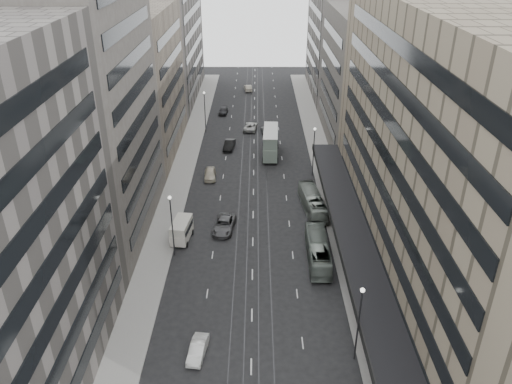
{
  "coord_description": "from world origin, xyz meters",
  "views": [
    {
      "loc": [
        0.49,
        -39.39,
        35.65
      ],
      "look_at": [
        0.41,
        19.23,
        5.08
      ],
      "focal_mm": 35.0,
      "sensor_mm": 36.0,
      "label": 1
    }
  ],
  "objects_px": {
    "panel_van": "(182,230)",
    "sedan_2": "(224,225)",
    "bus_near": "(318,250)",
    "double_decker": "(271,142)",
    "sedan_1": "(198,349)",
    "bus_far": "(312,202)"
  },
  "relations": [
    {
      "from": "panel_van",
      "to": "sedan_2",
      "type": "height_order",
      "value": "panel_van"
    },
    {
      "from": "panel_van",
      "to": "sedan_2",
      "type": "xyz_separation_m",
      "value": [
        5.31,
        2.51,
        -0.78
      ]
    },
    {
      "from": "bus_near",
      "to": "double_decker",
      "type": "relative_size",
      "value": 1.13
    },
    {
      "from": "double_decker",
      "to": "sedan_1",
      "type": "relative_size",
      "value": 2.24
    },
    {
      "from": "sedan_2",
      "to": "bus_near",
      "type": "bearing_deg",
      "value": -22.9
    },
    {
      "from": "panel_van",
      "to": "bus_near",
      "type": "bearing_deg",
      "value": -7.37
    },
    {
      "from": "double_decker",
      "to": "panel_van",
      "type": "bearing_deg",
      "value": -111.26
    },
    {
      "from": "sedan_2",
      "to": "double_decker",
      "type": "bearing_deg",
      "value": 82.33
    },
    {
      "from": "sedan_2",
      "to": "bus_far",
      "type": "bearing_deg",
      "value": 30.59
    },
    {
      "from": "panel_van",
      "to": "sedan_2",
      "type": "relative_size",
      "value": 0.83
    },
    {
      "from": "double_decker",
      "to": "panel_van",
      "type": "distance_m",
      "value": 30.27
    },
    {
      "from": "bus_near",
      "to": "sedan_2",
      "type": "distance_m",
      "value": 13.72
    },
    {
      "from": "panel_van",
      "to": "sedan_1",
      "type": "bearing_deg",
      "value": -71.12
    },
    {
      "from": "panel_van",
      "to": "sedan_1",
      "type": "distance_m",
      "value": 20.35
    },
    {
      "from": "double_decker",
      "to": "panel_van",
      "type": "relative_size",
      "value": 1.91
    },
    {
      "from": "bus_near",
      "to": "double_decker",
      "type": "bearing_deg",
      "value": -80.39
    },
    {
      "from": "bus_near",
      "to": "sedan_1",
      "type": "height_order",
      "value": "bus_near"
    },
    {
      "from": "bus_near",
      "to": "bus_far",
      "type": "bearing_deg",
      "value": -91.83
    },
    {
      "from": "bus_far",
      "to": "panel_van",
      "type": "distance_m",
      "value": 19.33
    },
    {
      "from": "bus_near",
      "to": "bus_far",
      "type": "distance_m",
      "value": 12.23
    },
    {
      "from": "bus_far",
      "to": "sedan_2",
      "type": "xyz_separation_m",
      "value": [
        -12.39,
        -5.27,
        -0.6
      ]
    },
    {
      "from": "sedan_1",
      "to": "bus_far",
      "type": "bearing_deg",
      "value": 71.27
    }
  ]
}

